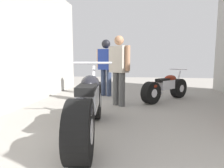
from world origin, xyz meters
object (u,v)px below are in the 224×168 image
motorcycle_maroon_cruiser (88,106)px  motorcycle_black_naked (165,88)px  mechanic_in_blue (119,67)px  mechanic_with_helmet (106,63)px

motorcycle_maroon_cruiser → motorcycle_black_naked: size_ratio=1.55×
mechanic_in_blue → mechanic_with_helmet: (-0.49, 1.15, 0.08)m
motorcycle_black_naked → mechanic_in_blue: bearing=-148.2°
motorcycle_maroon_cruiser → mechanic_with_helmet: 3.04m
mechanic_in_blue → mechanic_with_helmet: mechanic_with_helmet is taller
motorcycle_black_naked → mechanic_with_helmet: 1.79m
motorcycle_maroon_cruiser → motorcycle_black_naked: (1.37, 2.52, -0.09)m
motorcycle_maroon_cruiser → motorcycle_black_naked: 2.87m
motorcycle_black_naked → motorcycle_maroon_cruiser: bearing=-118.4°
motorcycle_black_naked → mechanic_with_helmet: bearing=164.4°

